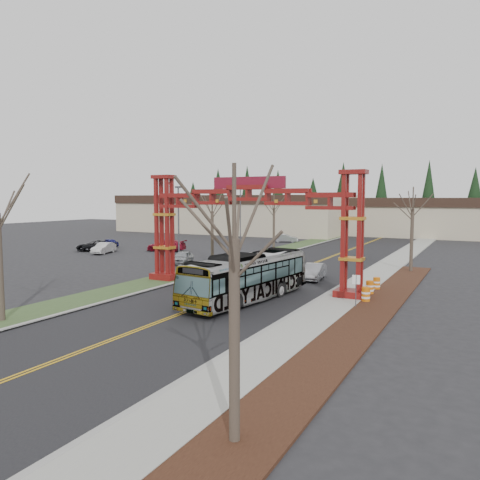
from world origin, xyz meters
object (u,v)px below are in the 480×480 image
Objects in this scene: parked_car_mid_b at (109,243)px; light_pole_near at (179,216)px; parked_car_far_a at (286,238)px; light_pole_far at (240,208)px; silver_sedan at (314,272)px; bare_tree_right_far at (413,210)px; barrel_south at (366,295)px; gateway_arch at (249,211)px; retail_building_west at (237,213)px; parked_car_mid_a at (166,245)px; bare_tree_median_far at (274,208)px; parked_car_near_a at (182,257)px; transit_bus at (247,277)px; barrel_mid at (370,288)px; parked_car_near_c at (96,246)px; parked_car_near_b at (104,248)px; light_pole_mid at (171,208)px; street_sign at (356,284)px; bare_tree_right_near at (234,241)px; bare_tree_median_mid at (212,212)px; barrel_north at (377,284)px; retail_building_east at (449,217)px.

parked_car_mid_b is 15.53m from light_pole_near.
parked_car_far_a is 0.44× the size of light_pole_far.
bare_tree_right_far reaches higher than silver_sedan.
gateway_arch is at bearing 175.01° from barrel_south.
retail_building_west reaches higher than parked_car_mid_a.
parked_car_near_a is at bearing -106.56° from bare_tree_median_far.
transit_bus is 11.31× the size of barrel_mid.
light_pole_far reaches higher than light_pole_near.
transit_bus reaches higher than barrel_mid.
bare_tree_median_far is (21.09, 9.89, 4.96)m from parked_car_near_c.
light_pole_near is at bearing 149.43° from barrel_south.
parked_car_near_a is 14.40m from parked_car_near_b.
silver_sedan is at bearing 131.19° from barrel_south.
light_pole_near is at bearing 94.66° from parked_car_mid_b.
parked_car_mid_a reaches higher than parked_car_near_a.
light_pole_near is at bearing 77.24° from parked_car_near_c.
light_pole_mid reaches higher than light_pole_far.
transit_bus is 7.18m from street_sign.
parked_car_near_a is at bearing -51.94° from light_pole_near.
parked_car_near_c is 51.99m from bare_tree_right_near.
parked_car_mid_b is at bearing -173.46° from parked_car_near_c.
street_sign is at bearing -173.05° from parked_car_far_a.
silver_sedan is 0.80× the size of parked_car_mid_a.
parked_car_near_c is 4.94× the size of barrel_south.
light_pole_near is (-26.85, 0.40, -1.04)m from bare_tree_right_far.
street_sign is (21.26, -11.43, 0.85)m from parked_car_near_a.
bare_tree_median_mid is 0.84× the size of light_pole_far.
bare_tree_median_mid reaches higher than transit_bus.
parked_car_near_a reaches higher than barrel_north.
bare_tree_right_near is 25.11m from barrel_north.
silver_sedan is 1.04× the size of parked_car_near_a.
light_pole_near is at bearing -50.62° from light_pole_mid.
light_pole_near is 0.93× the size of light_pole_far.
transit_bus is 19.03m from bare_tree_right_near.
barrel_mid is (8.88, 1.80, -5.46)m from gateway_arch.
parked_car_mid_a is at bearing 143.14° from bare_tree_median_mid.
retail_building_west is 68.82m from street_sign.
street_sign is 6.59m from barrel_north.
light_pole_far is at bearing 176.63° from parked_car_mid_b.
bare_tree_median_mid is 0.81× the size of light_pole_mid.
bare_tree_median_far is 26.20m from barrel_north.
retail_building_east is at bearing 88.94° from barrel_mid.
light_pole_mid is at bearing 129.38° from light_pole_near.
retail_building_west reaches higher than parked_car_mid_b.
parked_car_mid_a is at bearing -86.52° from light_pole_far.
silver_sedan is 21.01m from bare_tree_median_far.
bare_tree_right_near is at bearing -90.00° from bare_tree_right_far.
street_sign is (40.39, -20.67, 0.93)m from parked_car_mid_b.
light_pole_mid is at bearing 140.34° from street_sign.
bare_tree_median_far reaches higher than street_sign.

